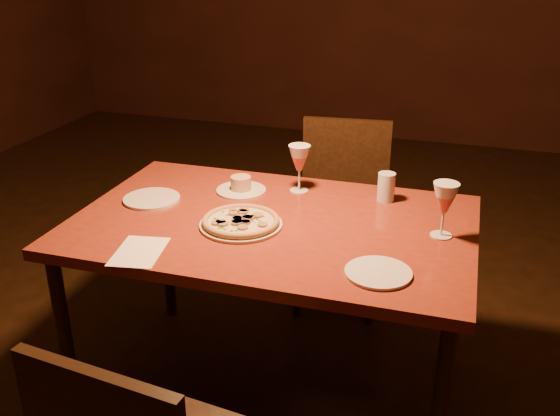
% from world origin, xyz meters
% --- Properties ---
extents(floor, '(7.00, 7.00, 0.00)m').
position_xyz_m(floor, '(0.00, 0.00, 0.00)').
color(floor, black).
rests_on(floor, ground).
extents(dining_table, '(1.46, 0.95, 0.77)m').
position_xyz_m(dining_table, '(0.25, -0.20, 0.71)').
color(dining_table, maroon).
rests_on(dining_table, floor).
extents(chair_far, '(0.48, 0.48, 0.91)m').
position_xyz_m(chair_far, '(0.33, 0.65, 0.51)').
color(chair_far, black).
rests_on(chair_far, floor).
extents(pizza_plate, '(0.30, 0.30, 0.03)m').
position_xyz_m(pizza_plate, '(0.16, -0.27, 0.79)').
color(pizza_plate, silver).
rests_on(pizza_plate, dining_table).
extents(ramekin_saucer, '(0.20, 0.20, 0.06)m').
position_xyz_m(ramekin_saucer, '(0.04, 0.04, 0.80)').
color(ramekin_saucer, silver).
rests_on(ramekin_saucer, dining_table).
extents(wine_glass_far, '(0.09, 0.09, 0.19)m').
position_xyz_m(wine_glass_far, '(0.26, 0.11, 0.87)').
color(wine_glass_far, '#C15950').
rests_on(wine_glass_far, dining_table).
extents(wine_glass_right, '(0.09, 0.09, 0.20)m').
position_xyz_m(wine_glass_right, '(0.85, -0.13, 0.87)').
color(wine_glass_right, '#C15950').
rests_on(wine_glass_right, dining_table).
extents(water_tumbler, '(0.07, 0.07, 0.11)m').
position_xyz_m(water_tumbler, '(0.61, 0.12, 0.83)').
color(water_tumbler, silver).
rests_on(water_tumbler, dining_table).
extents(side_plate_left, '(0.22, 0.22, 0.01)m').
position_xyz_m(side_plate_left, '(-0.26, -0.16, 0.78)').
color(side_plate_left, silver).
rests_on(side_plate_left, dining_table).
extents(side_plate_near, '(0.21, 0.21, 0.01)m').
position_xyz_m(side_plate_near, '(0.69, -0.47, 0.78)').
color(side_plate_near, silver).
rests_on(side_plate_near, dining_table).
extents(menu_card, '(0.19, 0.24, 0.00)m').
position_xyz_m(menu_card, '(-0.09, -0.56, 0.78)').
color(menu_card, white).
rests_on(menu_card, dining_table).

